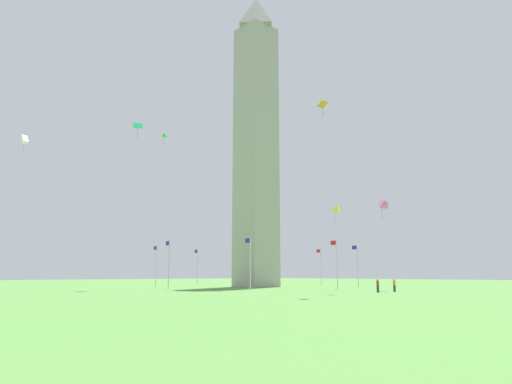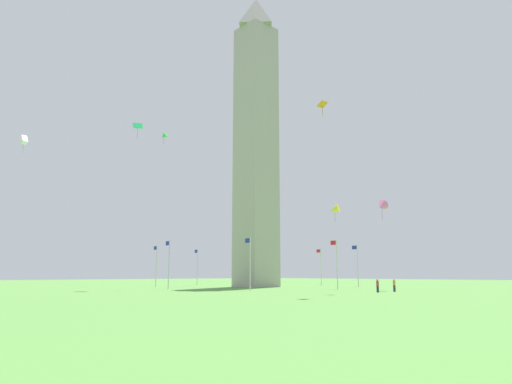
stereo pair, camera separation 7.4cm
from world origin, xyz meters
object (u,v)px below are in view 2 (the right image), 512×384
object	(u,v)px
kite_orange_diamond	(322,105)
flagpole_w	(321,265)
kite_white_box	(24,140)
flagpole_n	(197,265)
kite_green_delta	(164,136)
flagpole_e	(169,262)
flagpole_ne	(156,264)
flagpole_s	(336,262)
kite_yellow_delta	(335,209)
flagpole_nw	(260,265)
person_red_shirt	(378,286)
kite_pink_delta	(382,206)
flagpole_sw	(357,264)
kite_cyan_diamond	(138,126)
person_orange_shirt	(394,285)
flagpole_se	(250,261)
obelisk_monument	(256,135)

from	to	relation	value
kite_orange_diamond	flagpole_w	bearing A→B (deg)	-49.51
flagpole_w	kite_white_box	distance (m)	62.65
flagpole_n	kite_green_delta	world-z (taller)	kite_green_delta
kite_green_delta	flagpole_e	bearing A→B (deg)	-155.86
flagpole_ne	flagpole_s	distance (m)	32.55
kite_orange_diamond	kite_yellow_delta	bearing A→B (deg)	-63.95
flagpole_w	flagpole_nw	bearing A→B (deg)	22.50
flagpole_e	person_red_shirt	xyz separation A→B (m)	(-27.75, -12.47, -3.20)
flagpole_nw	kite_pink_delta	distance (m)	39.02
flagpole_sw	kite_yellow_delta	distance (m)	28.40
kite_cyan_diamond	kite_white_box	bearing A→B (deg)	129.02
kite_green_delta	kite_white_box	bearing A→B (deg)	122.08
flagpole_s	person_orange_shirt	world-z (taller)	flagpole_s
flagpole_s	kite_yellow_delta	xyz separation A→B (m)	(-8.91, 11.53, 5.74)
flagpole_w	person_red_shirt	bearing A→B (deg)	140.65
person_orange_shirt	kite_white_box	world-z (taller)	kite_white_box
flagpole_n	kite_green_delta	xyz separation A→B (m)	(-16.08, 18.30, 19.76)
flagpole_se	person_red_shirt	size ratio (longest dim) A/B	4.51
obelisk_monument	flagpole_w	size ratio (longest dim) A/B	7.57
flagpole_sw	kite_cyan_diamond	bearing A→B (deg)	66.32
flagpole_ne	person_orange_shirt	xyz separation A→B (m)	(-40.31, -10.92, -3.21)
kite_white_box	kite_green_delta	world-z (taller)	kite_green_delta
flagpole_n	person_red_shirt	world-z (taller)	flagpole_n
flagpole_nw	person_orange_shirt	xyz separation A→B (m)	(-40.31, 13.99, -3.21)
kite_cyan_diamond	kite_pink_delta	bearing A→B (deg)	-138.11
flagpole_w	person_red_shirt	xyz separation A→B (m)	(-27.75, 22.76, -3.20)
kite_pink_delta	flagpole_nw	bearing A→B (deg)	-15.77
flagpole_ne	kite_white_box	distance (m)	41.31
flagpole_sw	flagpole_w	size ratio (longest dim) A/B	1.00
flagpole_ne	flagpole_nw	size ratio (longest dim) A/B	1.00
person_orange_shirt	person_red_shirt	bearing A→B (deg)	59.38
flagpole_ne	kite_green_delta	xyz separation A→B (m)	(-10.92, 5.85, 19.76)
flagpole_ne	person_red_shirt	xyz separation A→B (m)	(-40.21, -7.32, -3.20)
flagpole_w	person_orange_shirt	size ratio (longest dim) A/B	4.53
flagpole_sw	kite_pink_delta	bearing A→B (deg)	138.86
person_red_shirt	flagpole_e	bearing A→B (deg)	65.55
kite_white_box	kite_yellow_delta	size ratio (longest dim) A/B	0.84
person_orange_shirt	flagpole_se	bearing A→B (deg)	6.37
person_orange_shirt	kite_orange_diamond	world-z (taller)	kite_orange_diamond
kite_white_box	kite_pink_delta	size ratio (longest dim) A/B	0.61
person_red_shirt	kite_green_delta	xyz separation A→B (m)	(29.29, 13.16, 22.96)
obelisk_monument	kite_white_box	world-z (taller)	obelisk_monument
obelisk_monument	flagpole_n	distance (m)	29.35
flagpole_sw	kite_orange_diamond	bearing A→B (deg)	119.73
obelisk_monument	kite_orange_diamond	bearing A→B (deg)	150.79
flagpole_ne	kite_pink_delta	distance (m)	40.31
flagpole_se	kite_orange_diamond	world-z (taller)	kite_orange_diamond
kite_cyan_diamond	flagpole_n	bearing A→B (deg)	-56.32
person_red_shirt	kite_cyan_diamond	distance (m)	42.44
flagpole_e	kite_yellow_delta	distance (m)	27.81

